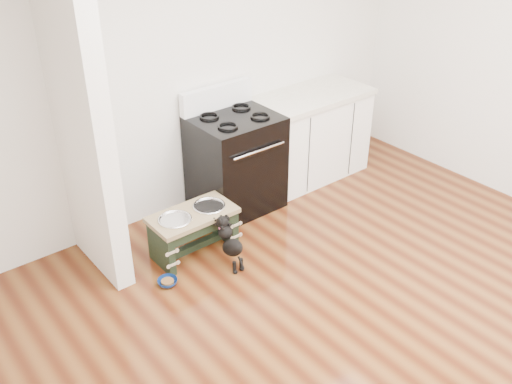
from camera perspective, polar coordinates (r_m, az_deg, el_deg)
name	(u,v)px	position (r m, az deg, el deg)	size (l,w,h in m)	color
ground	(393,342)	(4.24, 13.52, -14.37)	(5.00, 5.00, 0.00)	#421A0B
room_shell	(428,130)	(3.33, 16.82, 5.99)	(5.00, 5.00, 5.00)	silver
partition_wall	(79,113)	(4.32, -17.24, 7.60)	(0.15, 0.80, 2.70)	silver
oven_range	(235,161)	(5.35, -2.07, 3.12)	(0.76, 0.69, 1.14)	black
cabinet_run	(310,136)	(5.95, 5.43, 5.65)	(1.24, 0.64, 0.91)	white
dog_feeder	(194,225)	(4.80, -6.26, -3.27)	(0.72, 0.39, 0.41)	black
puppy	(230,241)	(4.65, -2.66, -4.93)	(0.13, 0.37, 0.44)	black
floor_bowl	(168,282)	(4.63, -8.84, -8.89)	(0.17, 0.17, 0.05)	navy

